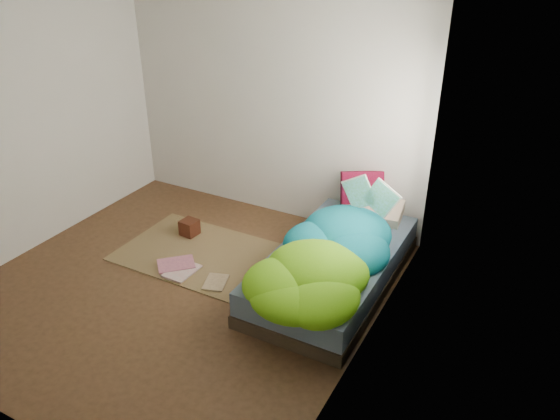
{
  "coord_description": "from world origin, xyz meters",
  "views": [
    {
      "loc": [
        2.77,
        -3.19,
        2.94
      ],
      "look_at": [
        0.65,
        0.75,
        0.61
      ],
      "focal_mm": 35.0,
      "sensor_mm": 36.0,
      "label": 1
    }
  ],
  "objects_px": {
    "wooden_box": "(189,227)",
    "bed": "(334,268)",
    "floor_book_b": "(175,258)",
    "pillow_magenta": "(362,192)",
    "open_book": "(371,186)",
    "floor_book_a": "(172,268)"
  },
  "relations": [
    {
      "from": "open_book",
      "to": "floor_book_a",
      "type": "bearing_deg",
      "value": -141.68
    },
    {
      "from": "open_book",
      "to": "wooden_box",
      "type": "height_order",
      "value": "open_book"
    },
    {
      "from": "floor_book_b",
      "to": "open_book",
      "type": "bearing_deg",
      "value": 73.12
    },
    {
      "from": "bed",
      "to": "floor_book_b",
      "type": "bearing_deg",
      "value": -166.05
    },
    {
      "from": "pillow_magenta",
      "to": "wooden_box",
      "type": "bearing_deg",
      "value": 174.57
    },
    {
      "from": "open_book",
      "to": "floor_book_a",
      "type": "height_order",
      "value": "open_book"
    },
    {
      "from": "bed",
      "to": "floor_book_b",
      "type": "xyz_separation_m",
      "value": [
        -1.54,
        -0.38,
        -0.14
      ]
    },
    {
      "from": "pillow_magenta",
      "to": "wooden_box",
      "type": "height_order",
      "value": "pillow_magenta"
    },
    {
      "from": "bed",
      "to": "pillow_magenta",
      "type": "distance_m",
      "value": 0.95
    },
    {
      "from": "bed",
      "to": "wooden_box",
      "type": "height_order",
      "value": "bed"
    },
    {
      "from": "floor_book_a",
      "to": "floor_book_b",
      "type": "xyz_separation_m",
      "value": [
        -0.09,
        0.15,
        0.0
      ]
    },
    {
      "from": "floor_book_a",
      "to": "bed",
      "type": "bearing_deg",
      "value": 21.84
    },
    {
      "from": "wooden_box",
      "to": "floor_book_b",
      "type": "bearing_deg",
      "value": -70.88
    },
    {
      "from": "wooden_box",
      "to": "bed",
      "type": "bearing_deg",
      "value": -3.02
    },
    {
      "from": "floor_book_a",
      "to": "floor_book_b",
      "type": "relative_size",
      "value": 0.96
    },
    {
      "from": "open_book",
      "to": "floor_book_a",
      "type": "distance_m",
      "value": 2.04
    },
    {
      "from": "floor_book_b",
      "to": "wooden_box",
      "type": "bearing_deg",
      "value": 154.68
    },
    {
      "from": "open_book",
      "to": "floor_book_b",
      "type": "height_order",
      "value": "open_book"
    },
    {
      "from": "pillow_magenta",
      "to": "floor_book_b",
      "type": "height_order",
      "value": "pillow_magenta"
    },
    {
      "from": "bed",
      "to": "pillow_magenta",
      "type": "xyz_separation_m",
      "value": [
        -0.08,
        0.87,
        0.38
      ]
    },
    {
      "from": "bed",
      "to": "floor_book_b",
      "type": "distance_m",
      "value": 1.59
    },
    {
      "from": "pillow_magenta",
      "to": "wooden_box",
      "type": "xyz_separation_m",
      "value": [
        -1.62,
        -0.78,
        -0.46
      ]
    }
  ]
}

